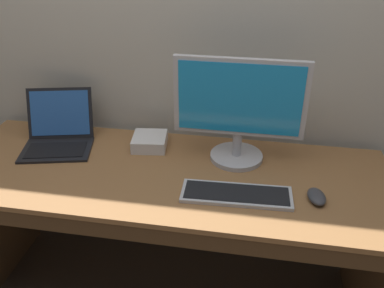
{
  "coord_description": "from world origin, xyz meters",
  "views": [
    {
      "loc": [
        0.35,
        -1.38,
        1.66
      ],
      "look_at": [
        0.11,
        0.0,
        0.88
      ],
      "focal_mm": 38.14,
      "sensor_mm": 36.0,
      "label": 1
    }
  ],
  "objects_px": {
    "external_monitor": "(239,110)",
    "external_drive_box": "(150,141)",
    "laptop_black": "(58,132)",
    "wired_keyboard": "(236,194)",
    "computer_mouse": "(317,197)"
  },
  "relations": [
    {
      "from": "external_monitor",
      "to": "external_drive_box",
      "type": "bearing_deg",
      "value": 173.28
    },
    {
      "from": "laptop_black",
      "to": "wired_keyboard",
      "type": "bearing_deg",
      "value": -17.62
    },
    {
      "from": "wired_keyboard",
      "to": "external_drive_box",
      "type": "xyz_separation_m",
      "value": [
        -0.42,
        0.31,
        0.02
      ]
    },
    {
      "from": "computer_mouse",
      "to": "external_monitor",
      "type": "bearing_deg",
      "value": 132.81
    },
    {
      "from": "computer_mouse",
      "to": "wired_keyboard",
      "type": "bearing_deg",
      "value": 174.73
    },
    {
      "from": "external_monitor",
      "to": "wired_keyboard",
      "type": "relative_size",
      "value": 1.27
    },
    {
      "from": "computer_mouse",
      "to": "external_drive_box",
      "type": "relative_size",
      "value": 0.69
    },
    {
      "from": "wired_keyboard",
      "to": "external_drive_box",
      "type": "distance_m",
      "value": 0.52
    },
    {
      "from": "laptop_black",
      "to": "external_drive_box",
      "type": "height_order",
      "value": "laptop_black"
    },
    {
      "from": "computer_mouse",
      "to": "external_drive_box",
      "type": "distance_m",
      "value": 0.77
    },
    {
      "from": "external_monitor",
      "to": "laptop_black",
      "type": "bearing_deg",
      "value": 179.82
    },
    {
      "from": "wired_keyboard",
      "to": "computer_mouse",
      "type": "distance_m",
      "value": 0.3
    },
    {
      "from": "laptop_black",
      "to": "wired_keyboard",
      "type": "distance_m",
      "value": 0.88
    },
    {
      "from": "computer_mouse",
      "to": "external_drive_box",
      "type": "height_order",
      "value": "external_drive_box"
    },
    {
      "from": "laptop_black",
      "to": "computer_mouse",
      "type": "bearing_deg",
      "value": -12.01
    }
  ]
}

